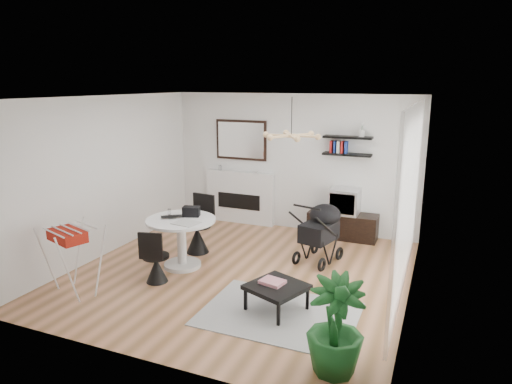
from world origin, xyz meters
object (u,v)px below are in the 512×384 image
at_px(tv_console, 343,225).
at_px(coffee_table, 277,288).
at_px(potted_plant, 335,326).
at_px(drying_rack, 73,259).
at_px(stroller, 321,234).
at_px(fireplace, 240,191).
at_px(dining_table, 181,235).
at_px(crt_tv, 344,201).

bearing_deg(tv_console, coffee_table, -93.27).
bearing_deg(potted_plant, tv_console, 100.99).
bearing_deg(coffee_table, drying_rack, -167.74).
bearing_deg(stroller, drying_rack, -124.51).
distance_m(fireplace, dining_table, 2.57).
xyz_separation_m(drying_rack, stroller, (2.88, 2.51, -0.06)).
height_order(stroller, potted_plant, stroller).
bearing_deg(fireplace, stroller, -34.25).
distance_m(drying_rack, potted_plant, 3.81).
relative_size(crt_tv, potted_plant, 0.53).
bearing_deg(fireplace, drying_rack, -100.98).
distance_m(dining_table, stroller, 2.28).
bearing_deg(coffee_table, dining_table, 157.74).
distance_m(crt_tv, dining_table, 3.19).
bearing_deg(crt_tv, tv_console, 167.84).
bearing_deg(coffee_table, crt_tv, 86.45).
height_order(crt_tv, coffee_table, crt_tv).
relative_size(fireplace, potted_plant, 2.07).
height_order(tv_console, potted_plant, potted_plant).
bearing_deg(drying_rack, potted_plant, 13.03).
height_order(fireplace, coffee_table, fireplace).
height_order(dining_table, coffee_table, dining_table).
xyz_separation_m(tv_console, crt_tv, (0.02, -0.00, 0.48)).
distance_m(dining_table, drying_rack, 1.65).
height_order(tv_console, stroller, stroller).
bearing_deg(potted_plant, coffee_table, 134.76).
distance_m(dining_table, coffee_table, 2.07).
distance_m(drying_rack, stroller, 3.82).
bearing_deg(drying_rack, coffee_table, 31.19).
xyz_separation_m(dining_table, drying_rack, (-0.90, -1.39, -0.02)).
bearing_deg(dining_table, tv_console, 48.97).
bearing_deg(tv_console, fireplace, 175.85).
height_order(tv_console, drying_rack, drying_rack).
relative_size(coffee_table, potted_plant, 0.83).
bearing_deg(dining_table, fireplace, 92.95).
height_order(fireplace, dining_table, fireplace).
height_order(fireplace, tv_console, fireplace).
bearing_deg(potted_plant, dining_table, 148.42).
bearing_deg(crt_tv, stroller, -95.27).
bearing_deg(potted_plant, crt_tv, 100.79).
xyz_separation_m(drying_rack, coffee_table, (2.80, 0.61, -0.20)).
distance_m(coffee_table, potted_plant, 1.42).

